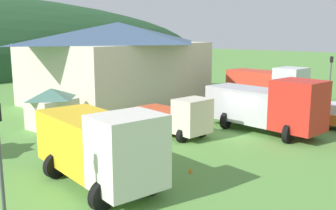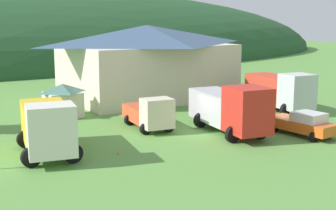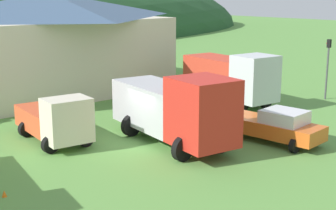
# 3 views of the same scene
# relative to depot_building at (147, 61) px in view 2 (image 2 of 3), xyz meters

# --- Properties ---
(ground_plane) EXTENTS (200.00, 200.00, 0.00)m
(ground_plane) POSITION_rel_depot_building_xyz_m (-3.51, -14.23, -3.67)
(ground_plane) COLOR #5B9342
(depot_building) EXTENTS (16.13, 11.32, 7.12)m
(depot_building) POSITION_rel_depot_building_xyz_m (0.00, 0.00, 0.00)
(depot_building) COLOR beige
(depot_building) RESTS_ON ground
(play_shed_cream) EXTENTS (2.89, 2.57, 2.68)m
(play_shed_cream) POSITION_rel_depot_building_xyz_m (-10.12, -4.02, -2.29)
(play_shed_cream) COLOR beige
(play_shed_cream) RESTS_ON ground
(heavy_rig_striped) EXTENTS (4.15, 7.11, 3.36)m
(heavy_rig_striped) POSITION_rel_depot_building_xyz_m (-14.68, -13.81, -1.90)
(heavy_rig_striped) COLOR silver
(heavy_rig_striped) RESTS_ON ground
(light_truck_cream) EXTENTS (2.97, 5.46, 2.45)m
(light_truck_cream) POSITION_rel_depot_building_xyz_m (-6.40, -11.44, -2.51)
(light_truck_cream) COLOR beige
(light_truck_cream) RESTS_ON ground
(crane_truck_red) EXTENTS (3.92, 7.92, 3.54)m
(crane_truck_red) POSITION_rel_depot_building_xyz_m (-2.40, -15.64, -1.86)
(crane_truck_red) COLOR red
(crane_truck_red) RESTS_ON ground
(tow_truck_silver) EXTENTS (3.70, 7.06, 3.40)m
(tow_truck_silver) POSITION_rel_depot_building_xyz_m (6.30, -11.69, -1.86)
(tow_truck_silver) COLOR silver
(tow_truck_silver) RESTS_ON ground
(service_pickup_orange) EXTENTS (2.50, 4.95, 1.66)m
(service_pickup_orange) POSITION_rel_depot_building_xyz_m (1.46, -18.59, -2.84)
(service_pickup_orange) COLOR orange
(service_pickup_orange) RESTS_ON ground
(traffic_cone_near_pickup) EXTENTS (0.36, 0.36, 0.50)m
(traffic_cone_near_pickup) POSITION_rel_depot_building_xyz_m (-11.18, -15.91, -3.67)
(traffic_cone_near_pickup) COLOR orange
(traffic_cone_near_pickup) RESTS_ON ground
(traffic_cone_mid_row) EXTENTS (0.36, 0.36, 0.59)m
(traffic_cone_mid_row) POSITION_rel_depot_building_xyz_m (-0.10, -12.88, -3.67)
(traffic_cone_mid_row) COLOR orange
(traffic_cone_mid_row) RESTS_ON ground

